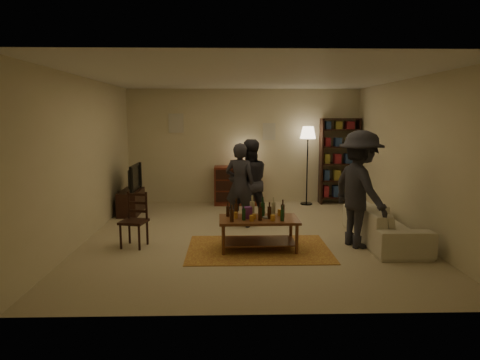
{
  "coord_description": "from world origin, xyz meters",
  "views": [
    {
      "loc": [
        -0.36,
        -7.21,
        2.05
      ],
      "look_at": [
        -0.17,
        0.1,
        0.97
      ],
      "focal_mm": 32.0,
      "sensor_mm": 36.0,
      "label": 1
    }
  ],
  "objects_px": {
    "floor_lamp": "(308,138)",
    "sofa": "(384,224)",
    "tv_stand": "(131,196)",
    "dining_chair": "(135,218)",
    "person_right": "(249,182)",
    "person_left": "(240,185)",
    "coffee_table": "(258,222)",
    "dresser": "(236,184)",
    "person_by_sofa": "(360,189)",
    "bookshelf": "(339,160)"
  },
  "relations": [
    {
      "from": "floor_lamp",
      "to": "person_right",
      "type": "distance_m",
      "value": 2.41
    },
    {
      "from": "bookshelf",
      "to": "dining_chair",
      "type": "bearing_deg",
      "value": -141.04
    },
    {
      "from": "bookshelf",
      "to": "floor_lamp",
      "type": "xyz_separation_m",
      "value": [
        -0.78,
        -0.13,
        0.53
      ]
    },
    {
      "from": "dining_chair",
      "to": "person_by_sofa",
      "type": "relative_size",
      "value": 0.48
    },
    {
      "from": "tv_stand",
      "to": "person_by_sofa",
      "type": "xyz_separation_m",
      "value": [
        4.14,
        -2.44,
        0.54
      ]
    },
    {
      "from": "person_right",
      "to": "tv_stand",
      "type": "bearing_deg",
      "value": -31.94
    },
    {
      "from": "bookshelf",
      "to": "floor_lamp",
      "type": "distance_m",
      "value": 0.95
    },
    {
      "from": "floor_lamp",
      "to": "sofa",
      "type": "xyz_separation_m",
      "value": [
        0.73,
        -3.05,
        -1.26
      ]
    },
    {
      "from": "tv_stand",
      "to": "person_by_sofa",
      "type": "relative_size",
      "value": 0.57
    },
    {
      "from": "tv_stand",
      "to": "floor_lamp",
      "type": "xyz_separation_m",
      "value": [
        3.92,
        0.85,
        1.18
      ]
    },
    {
      "from": "floor_lamp",
      "to": "person_right",
      "type": "bearing_deg",
      "value": -128.99
    },
    {
      "from": "dresser",
      "to": "bookshelf",
      "type": "relative_size",
      "value": 0.67
    },
    {
      "from": "dining_chair",
      "to": "person_by_sofa",
      "type": "height_order",
      "value": "person_by_sofa"
    },
    {
      "from": "person_right",
      "to": "dining_chair",
      "type": "bearing_deg",
      "value": 25.4
    },
    {
      "from": "floor_lamp",
      "to": "sofa",
      "type": "bearing_deg",
      "value": -76.55
    },
    {
      "from": "bookshelf",
      "to": "floor_lamp",
      "type": "relative_size",
      "value": 1.1
    },
    {
      "from": "person_right",
      "to": "person_by_sofa",
      "type": "xyz_separation_m",
      "value": [
        1.67,
        -1.51,
        0.11
      ]
    },
    {
      "from": "bookshelf",
      "to": "person_by_sofa",
      "type": "height_order",
      "value": "bookshelf"
    },
    {
      "from": "coffee_table",
      "to": "tv_stand",
      "type": "xyz_separation_m",
      "value": [
        -2.54,
        2.58,
        -0.05
      ]
    },
    {
      "from": "bookshelf",
      "to": "person_by_sofa",
      "type": "xyz_separation_m",
      "value": [
        -0.55,
        -3.42,
        -0.11
      ]
    },
    {
      "from": "bookshelf",
      "to": "person_left",
      "type": "xyz_separation_m",
      "value": [
        -2.4,
        -2.11,
        -0.24
      ]
    },
    {
      "from": "person_left",
      "to": "person_right",
      "type": "distance_m",
      "value": 0.27
    },
    {
      "from": "floor_lamp",
      "to": "person_by_sofa",
      "type": "relative_size",
      "value": 0.99
    },
    {
      "from": "person_right",
      "to": "person_left",
      "type": "bearing_deg",
      "value": 36.84
    },
    {
      "from": "tv_stand",
      "to": "floor_lamp",
      "type": "height_order",
      "value": "floor_lamp"
    },
    {
      "from": "dresser",
      "to": "person_left",
      "type": "bearing_deg",
      "value": -88.82
    },
    {
      "from": "coffee_table",
      "to": "person_left",
      "type": "distance_m",
      "value": 1.51
    },
    {
      "from": "coffee_table",
      "to": "tv_stand",
      "type": "bearing_deg",
      "value": 134.56
    },
    {
      "from": "coffee_table",
      "to": "floor_lamp",
      "type": "distance_m",
      "value": 3.86
    },
    {
      "from": "coffee_table",
      "to": "dresser",
      "type": "relative_size",
      "value": 0.91
    },
    {
      "from": "coffee_table",
      "to": "floor_lamp",
      "type": "bearing_deg",
      "value": 68.07
    },
    {
      "from": "dining_chair",
      "to": "person_left",
      "type": "xyz_separation_m",
      "value": [
        1.7,
        1.2,
        0.33
      ]
    },
    {
      "from": "tv_stand",
      "to": "person_left",
      "type": "height_order",
      "value": "person_left"
    },
    {
      "from": "sofa",
      "to": "floor_lamp",
      "type": "bearing_deg",
      "value": 13.45
    },
    {
      "from": "sofa",
      "to": "person_right",
      "type": "distance_m",
      "value": 2.57
    },
    {
      "from": "person_right",
      "to": "sofa",
      "type": "bearing_deg",
      "value": 138.41
    },
    {
      "from": "person_by_sofa",
      "to": "sofa",
      "type": "bearing_deg",
      "value": -82.76
    },
    {
      "from": "tv_stand",
      "to": "floor_lamp",
      "type": "distance_m",
      "value": 4.18
    },
    {
      "from": "dresser",
      "to": "tv_stand",
      "type": "bearing_deg",
      "value": -157.93
    },
    {
      "from": "person_by_sofa",
      "to": "coffee_table",
      "type": "bearing_deg",
      "value": 76.31
    },
    {
      "from": "coffee_table",
      "to": "person_left",
      "type": "xyz_separation_m",
      "value": [
        -0.24,
        1.44,
        0.36
      ]
    },
    {
      "from": "dining_chair",
      "to": "sofa",
      "type": "distance_m",
      "value": 4.06
    },
    {
      "from": "dresser",
      "to": "floor_lamp",
      "type": "xyz_separation_m",
      "value": [
        1.66,
        -0.06,
        1.08
      ]
    },
    {
      "from": "tv_stand",
      "to": "person_right",
      "type": "height_order",
      "value": "person_right"
    },
    {
      "from": "dining_chair",
      "to": "sofa",
      "type": "relative_size",
      "value": 0.42
    },
    {
      "from": "bookshelf",
      "to": "person_right",
      "type": "height_order",
      "value": "bookshelf"
    },
    {
      "from": "tv_stand",
      "to": "person_by_sofa",
      "type": "bearing_deg",
      "value": -30.49
    },
    {
      "from": "dresser",
      "to": "person_right",
      "type": "distance_m",
      "value": 1.89
    },
    {
      "from": "dining_chair",
      "to": "person_right",
      "type": "xyz_separation_m",
      "value": [
        1.88,
        1.4,
        0.36
      ]
    },
    {
      "from": "sofa",
      "to": "person_left",
      "type": "xyz_separation_m",
      "value": [
        -2.35,
        1.07,
        0.48
      ]
    }
  ]
}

